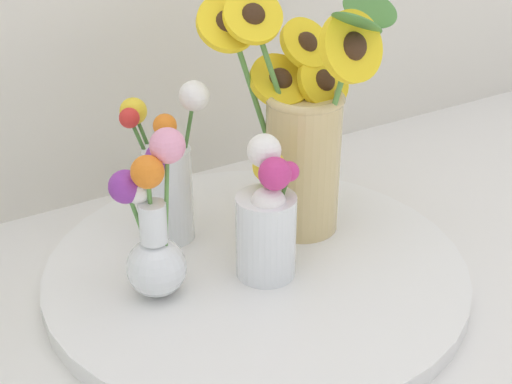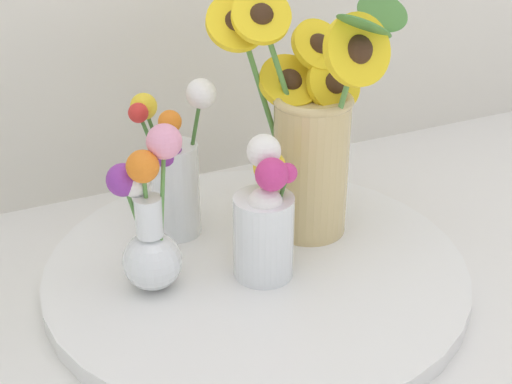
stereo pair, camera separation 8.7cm
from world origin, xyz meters
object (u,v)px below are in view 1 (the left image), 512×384
object	(u,v)px
vase_small_center	(267,216)
vase_bulb_right	(153,232)
vase_small_back	(167,175)
serving_tray	(256,270)
mason_jar_sunflowers	(303,132)

from	to	relation	value
vase_small_center	vase_bulb_right	size ratio (longest dim) A/B	0.87
vase_small_center	vase_small_back	xyz separation A→B (m)	(-0.07, 0.14, 0.01)
serving_tray	mason_jar_sunflowers	xyz separation A→B (m)	(0.10, 0.05, 0.15)
mason_jar_sunflowers	vase_small_back	xyz separation A→B (m)	(-0.17, 0.07, -0.05)
mason_jar_sunflowers	vase_small_center	world-z (taller)	mason_jar_sunflowers
vase_small_center	vase_small_back	size ratio (longest dim) A/B	0.81
serving_tray	vase_small_back	xyz separation A→B (m)	(-0.07, 0.11, 0.11)
serving_tray	mason_jar_sunflowers	size ratio (longest dim) A/B	1.62
mason_jar_sunflowers	vase_bulb_right	world-z (taller)	mason_jar_sunflowers
vase_small_center	vase_bulb_right	xyz separation A→B (m)	(-0.13, 0.03, 0.00)
mason_jar_sunflowers	vase_bulb_right	size ratio (longest dim) A/B	1.62
serving_tray	vase_small_center	world-z (taller)	vase_small_center
serving_tray	vase_small_center	bearing A→B (deg)	-89.44
mason_jar_sunflowers	vase_bulb_right	distance (m)	0.25
mason_jar_sunflowers	vase_small_back	distance (m)	0.19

